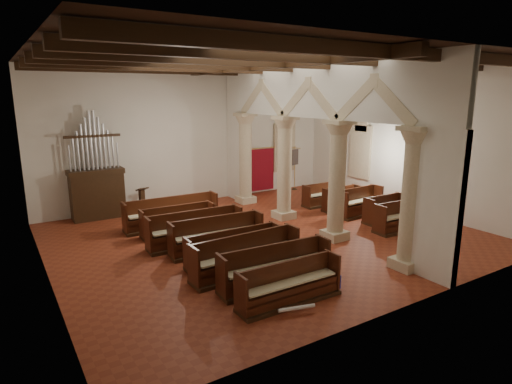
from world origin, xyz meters
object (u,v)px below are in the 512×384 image
object	(u,v)px
pipe_organ	(97,185)
processional_banner	(295,175)
nave_pew_0	(289,290)
aisle_pew_0	(398,221)
lectern	(142,202)

from	to	relation	value
pipe_organ	processional_banner	size ratio (longest dim) A/B	1.93
nave_pew_0	aisle_pew_0	size ratio (longest dim) A/B	1.40
pipe_organ	lectern	distance (m)	1.98
processional_banner	lectern	bearing A→B (deg)	163.43
lectern	aisle_pew_0	bearing A→B (deg)	-58.37
pipe_organ	processional_banner	world-z (taller)	pipe_organ
processional_banner	nave_pew_0	world-z (taller)	processional_banner
lectern	processional_banner	size ratio (longest dim) A/B	0.48
lectern	nave_pew_0	distance (m)	9.77
lectern	nave_pew_0	bearing A→B (deg)	-99.08
pipe_organ	aisle_pew_0	size ratio (longest dim) A/B	2.24
processional_banner	aisle_pew_0	size ratio (longest dim) A/B	1.16
nave_pew_0	lectern	bearing A→B (deg)	93.40
lectern	nave_pew_0	world-z (taller)	lectern
lectern	pipe_organ	bearing A→B (deg)	164.22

